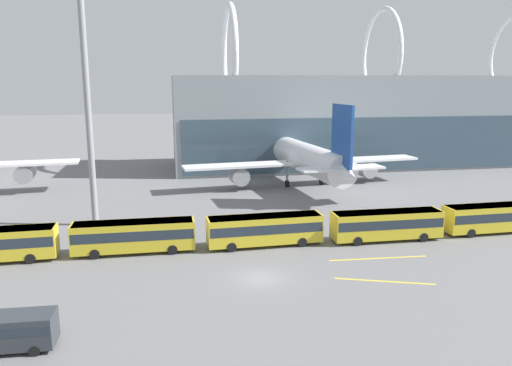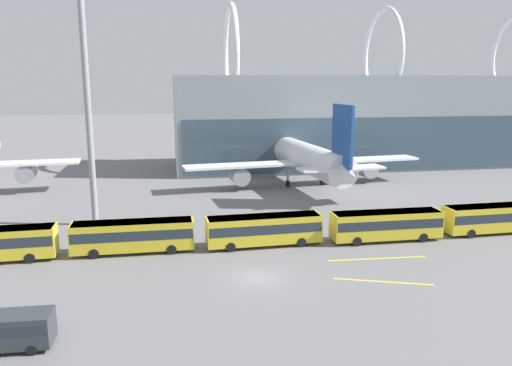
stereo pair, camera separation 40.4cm
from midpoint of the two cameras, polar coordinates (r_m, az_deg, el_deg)
ground_plane at (r=44.71m, az=0.50°, el=-10.80°), size 440.00×440.00×0.00m
terminal_building at (r=112.21m, az=21.13°, el=7.02°), size 112.41×19.12×31.19m
airliner_at_gate_far at (r=82.12m, az=5.65°, el=2.95°), size 39.90×37.82×13.89m
shuttle_bus_1 at (r=51.75m, az=-13.64°, el=-5.73°), size 12.06×2.75×3.23m
shuttle_bus_2 at (r=52.33m, az=1.13°, el=-5.19°), size 12.15×3.13×3.23m
shuttle_bus_3 at (r=55.80m, az=14.87°, el=-4.51°), size 12.05×2.73×3.23m
shuttle_bus_4 at (r=62.86m, az=25.83°, el=-3.49°), size 12.12×2.97×3.23m
service_van_foreground at (r=36.96m, az=-25.94°, el=-14.73°), size 5.23×2.40×2.39m
floodlight_mast at (r=60.90m, az=-18.82°, el=13.33°), size 3.09×3.09×30.20m
lane_stripe_0 at (r=45.36m, az=14.56°, el=-10.86°), size 8.17×3.05×0.01m
lane_stripe_3 at (r=50.68m, az=13.92°, el=-8.38°), size 9.88×0.67×0.01m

